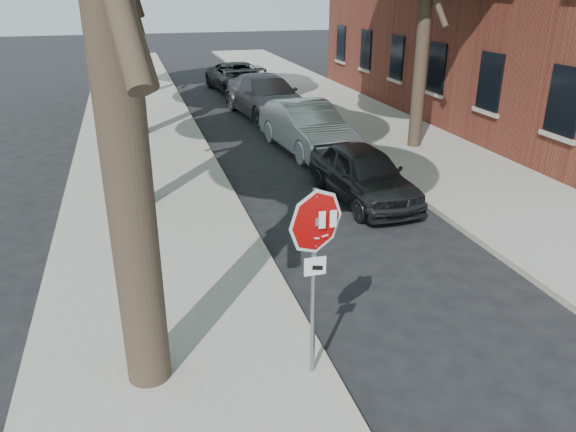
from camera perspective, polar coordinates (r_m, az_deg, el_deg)
name	(u,v)px	position (r m, az deg, el deg)	size (l,w,h in m)	color
ground	(360,369)	(8.11, 7.31, -15.16)	(120.00, 120.00, 0.00)	black
sidewalk_left	(141,150)	(18.51, -14.68, 6.47)	(4.00, 55.00, 0.12)	gray
sidewalk_right	(387,133)	(20.45, 10.01, 8.34)	(4.00, 55.00, 0.12)	gray
curb_left	(206,146)	(18.65, -8.36, 7.09)	(0.12, 55.00, 0.13)	#9E9384
curb_right	(333,136)	(19.66, 4.55, 8.06)	(0.12, 55.00, 0.13)	#9E9384
stop_sign	(315,249)	(6.85, 2.76, -3.37)	(0.76, 0.34, 2.61)	gray
car_a	(363,174)	(13.80, 7.65, 4.27)	(1.58, 3.93, 1.34)	black
car_b	(307,127)	(17.92, 1.89, 9.02)	(1.63, 4.67, 1.54)	#AAADB2
car_c	(266,96)	(22.98, -2.22, 12.07)	(2.22, 5.47, 1.59)	#515055
car_d	(239,78)	(28.36, -4.95, 13.80)	(2.33, 5.06, 1.41)	black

